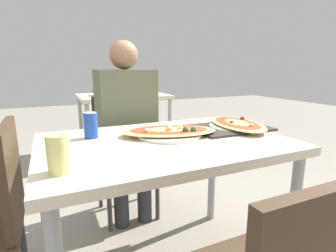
{
  "coord_description": "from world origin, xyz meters",
  "views": [
    {
      "loc": [
        -0.48,
        -1.1,
        1.07
      ],
      "look_at": [
        0.03,
        0.02,
        0.79
      ],
      "focal_mm": 28.0,
      "sensor_mm": 36.0,
      "label": 1
    }
  ],
  "objects_px": {
    "pizza_second": "(237,125)",
    "soda_can": "(91,125)",
    "chair_far_seated": "(123,146)",
    "drink_glass": "(59,154)",
    "person_seated": "(127,118)",
    "pizza_main": "(169,132)",
    "dining_table": "(165,156)"
  },
  "relations": [
    {
      "from": "dining_table",
      "to": "chair_far_seated",
      "type": "distance_m",
      "value": 0.73
    },
    {
      "from": "dining_table",
      "to": "person_seated",
      "type": "relative_size",
      "value": 0.91
    },
    {
      "from": "chair_far_seated",
      "to": "person_seated",
      "type": "xyz_separation_m",
      "value": [
        0.0,
        -0.11,
        0.23
      ]
    },
    {
      "from": "chair_far_seated",
      "to": "soda_can",
      "type": "xyz_separation_m",
      "value": [
        -0.3,
        -0.54,
        0.29
      ]
    },
    {
      "from": "dining_table",
      "to": "soda_can",
      "type": "height_order",
      "value": "soda_can"
    },
    {
      "from": "person_seated",
      "to": "pizza_main",
      "type": "height_order",
      "value": "person_seated"
    },
    {
      "from": "person_seated",
      "to": "pizza_main",
      "type": "xyz_separation_m",
      "value": [
        0.07,
        -0.55,
        0.02
      ]
    },
    {
      "from": "pizza_main",
      "to": "pizza_second",
      "type": "xyz_separation_m",
      "value": [
        0.42,
        -0.0,
        -0.0
      ]
    },
    {
      "from": "chair_far_seated",
      "to": "pizza_second",
      "type": "relative_size",
      "value": 1.78
    },
    {
      "from": "pizza_main",
      "to": "pizza_second",
      "type": "bearing_deg",
      "value": -0.47
    },
    {
      "from": "soda_can",
      "to": "pizza_second",
      "type": "xyz_separation_m",
      "value": [
        0.78,
        -0.12,
        -0.04
      ]
    },
    {
      "from": "chair_far_seated",
      "to": "pizza_second",
      "type": "xyz_separation_m",
      "value": [
        0.49,
        -0.66,
        0.25
      ]
    },
    {
      "from": "chair_far_seated",
      "to": "pizza_main",
      "type": "distance_m",
      "value": 0.7
    },
    {
      "from": "pizza_second",
      "to": "soda_can",
      "type": "bearing_deg",
      "value": 171.08
    },
    {
      "from": "dining_table",
      "to": "person_seated",
      "type": "distance_m",
      "value": 0.61
    },
    {
      "from": "pizza_main",
      "to": "soda_can",
      "type": "relative_size",
      "value": 4.22
    },
    {
      "from": "pizza_main",
      "to": "soda_can",
      "type": "xyz_separation_m",
      "value": [
        -0.36,
        0.12,
        0.04
      ]
    },
    {
      "from": "dining_table",
      "to": "soda_can",
      "type": "xyz_separation_m",
      "value": [
        -0.31,
        0.18,
        0.14
      ]
    },
    {
      "from": "person_seated",
      "to": "pizza_main",
      "type": "bearing_deg",
      "value": 97.0
    },
    {
      "from": "pizza_second",
      "to": "pizza_main",
      "type": "bearing_deg",
      "value": 179.53
    },
    {
      "from": "chair_far_seated",
      "to": "pizza_main",
      "type": "xyz_separation_m",
      "value": [
        0.07,
        -0.66,
        0.25
      ]
    },
    {
      "from": "soda_can",
      "to": "chair_far_seated",
      "type": "bearing_deg",
      "value": 61.1
    },
    {
      "from": "dining_table",
      "to": "soda_can",
      "type": "relative_size",
      "value": 9.06
    },
    {
      "from": "chair_far_seated",
      "to": "drink_glass",
      "type": "bearing_deg",
      "value": 64.15
    },
    {
      "from": "pizza_main",
      "to": "pizza_second",
      "type": "relative_size",
      "value": 1.09
    },
    {
      "from": "dining_table",
      "to": "pizza_second",
      "type": "height_order",
      "value": "pizza_second"
    },
    {
      "from": "dining_table",
      "to": "person_seated",
      "type": "bearing_deg",
      "value": 91.45
    },
    {
      "from": "soda_can",
      "to": "dining_table",
      "type": "bearing_deg",
      "value": -30.07
    },
    {
      "from": "chair_far_seated",
      "to": "person_seated",
      "type": "height_order",
      "value": "person_seated"
    },
    {
      "from": "pizza_main",
      "to": "soda_can",
      "type": "distance_m",
      "value": 0.38
    },
    {
      "from": "dining_table",
      "to": "pizza_second",
      "type": "bearing_deg",
      "value": 6.84
    },
    {
      "from": "pizza_main",
      "to": "person_seated",
      "type": "bearing_deg",
      "value": 97.0
    }
  ]
}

